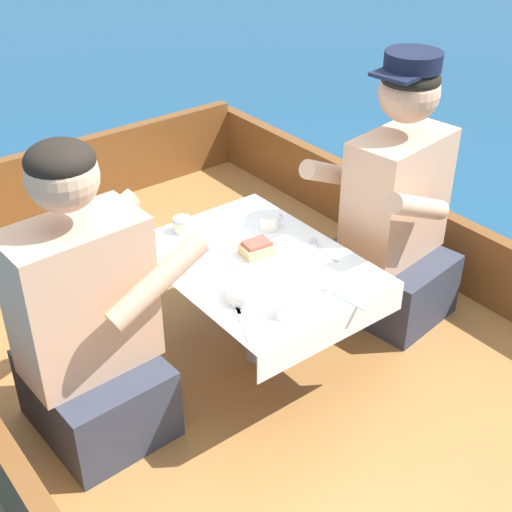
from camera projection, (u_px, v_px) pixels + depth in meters
The scene contains 18 objects.
ground_plane at pixel (251, 417), 2.82m from camera, with size 60.00×60.00×0.00m, color navy.
boat_deck at pixel (251, 386), 2.73m from camera, with size 1.97×2.96×0.33m, color #9E6B38.
gunwale_starboard at pixel (427, 237), 3.06m from camera, with size 0.06×2.96×0.30m, color brown.
bow_coaming at pixel (73, 175), 3.52m from camera, with size 1.85×0.06×0.35m, color brown.
cockpit_table at pixel (256, 273), 2.42m from camera, with size 0.60×0.79×0.42m.
person_port at pixel (88, 326), 2.13m from camera, with size 0.54×0.46×0.99m.
person_starboard at pixel (394, 216), 2.66m from camera, with size 0.56×0.50×1.04m.
plate_sandwich at pixel (257, 255), 2.42m from camera, with size 0.21×0.21×0.01m.
plate_bread at pixel (190, 260), 2.39m from camera, with size 0.16×0.16×0.01m.
sandwich at pixel (257, 248), 2.41m from camera, with size 0.11×0.09×0.05m.
bowl_port_near at pixel (212, 234), 2.51m from camera, with size 0.13×0.13×0.04m.
bowl_starboard_near at pixel (248, 291), 2.21m from camera, with size 0.14×0.14×0.04m.
coffee_cup_port at pixel (283, 307), 2.13m from camera, with size 0.09×0.07×0.05m.
coffee_cup_starboard at pixel (270, 222), 2.57m from camera, with size 0.10×0.07×0.06m.
tin_can at pixel (182, 225), 2.55m from camera, with size 0.07×0.07×0.05m.
utensil_spoon_starboard at pixel (319, 246), 2.47m from camera, with size 0.05×0.17×0.01m.
utensil_fork_starboard at pixel (242, 321), 2.11m from camera, with size 0.09×0.16×0.00m.
utensil_spoon_port at pixel (337, 294), 2.23m from camera, with size 0.04×0.17×0.01m.
Camera 1 is at (-1.23, -1.63, 2.04)m, focal length 50.00 mm.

